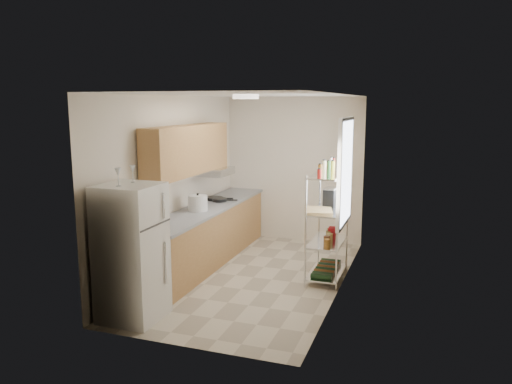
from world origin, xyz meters
TOP-DOWN VIEW (x-y plane):
  - room at (0.00, 0.00)m, footprint 2.52×4.42m
  - counter_run at (-0.92, 0.44)m, footprint 0.63×3.51m
  - upper_cabinets at (-1.05, 0.10)m, footprint 0.33×2.20m
  - range_hood at (-1.00, 0.90)m, footprint 0.50×0.60m
  - window at (1.23, 0.35)m, footprint 0.06×1.00m
  - bakers_rack at (1.00, 0.30)m, footprint 0.45×0.90m
  - ceiling_dome at (0.00, -0.30)m, footprint 0.34×0.34m
  - refrigerator at (-0.87, -1.75)m, footprint 0.65×0.65m
  - wine_glass_a at (-0.90, -1.62)m, footprint 0.07×0.07m
  - wine_glass_b at (-0.90, -1.90)m, footprint 0.07×0.07m
  - rice_cooker at (-0.92, 0.11)m, footprint 0.29×0.29m
  - frying_pan_large at (-1.03, 0.97)m, footprint 0.35×0.35m
  - frying_pan_small at (-0.90, 0.88)m, footprint 0.30×0.30m
  - cutting_board at (0.90, 0.14)m, footprint 0.48×0.55m
  - espresso_machine at (1.00, 0.49)m, footprint 0.18×0.26m
  - storage_bag at (1.04, 0.48)m, footprint 0.10×0.14m

SIDE VIEW (x-z plane):
  - counter_run at x=-0.92m, z-range 0.00..0.90m
  - storage_bag at x=1.04m, z-range 0.56..0.72m
  - refrigerator at x=-0.87m, z-range 0.00..1.59m
  - frying_pan_large at x=-1.03m, z-range 0.90..0.95m
  - frying_pan_small at x=-0.90m, z-range 0.90..0.95m
  - rice_cooker at x=-0.92m, z-range 0.90..1.13m
  - cutting_board at x=0.90m, z-range 1.01..1.04m
  - bakers_rack at x=1.00m, z-range 0.24..1.97m
  - espresso_machine at x=1.00m, z-range 1.01..1.30m
  - room at x=0.00m, z-range -0.01..2.61m
  - range_hood at x=-1.00m, z-range 1.33..1.45m
  - window at x=1.23m, z-range 0.82..2.28m
  - wine_glass_a at x=-0.90m, z-range 1.59..1.79m
  - wine_glass_b at x=-0.90m, z-range 1.59..1.79m
  - upper_cabinets at x=-1.05m, z-range 1.45..2.17m
  - ceiling_dome at x=0.00m, z-range 2.54..2.60m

